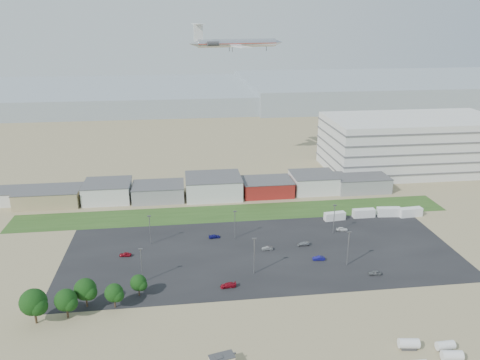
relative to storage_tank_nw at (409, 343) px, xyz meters
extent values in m
plane|color=#867855|center=(-29.15, 28.12, -1.31)|extent=(700.00, 700.00, 0.00)
cube|color=black|center=(-24.15, 48.12, -1.31)|extent=(120.00, 50.00, 0.01)
cube|color=#294B1C|center=(-29.15, 80.12, -1.30)|extent=(160.00, 16.00, 0.02)
cube|color=silver|center=(60.85, 123.12, 11.19)|extent=(80.00, 40.00, 25.00)
imported|color=navy|center=(-8.04, 41.07, -0.71)|extent=(3.81, 1.70, 1.22)
imported|color=#595B5E|center=(5.18, 30.79, -0.70)|extent=(3.75, 1.87, 1.23)
imported|color=maroon|center=(-36.43, 29.65, -0.69)|extent=(4.39, 2.00, 1.25)
imported|color=maroon|center=(-65.61, 50.96, -0.70)|extent=(3.74, 1.87, 1.22)
imported|color=navy|center=(-37.78, 60.02, -0.77)|extent=(3.88, 1.86, 1.09)
imported|color=#595B5E|center=(-22.08, 49.43, -0.75)|extent=(3.48, 1.28, 1.14)
imported|color=silver|center=(5.64, 59.91, -0.66)|extent=(4.02, 2.05, 1.31)
imported|color=#A5A5AA|center=(-10.15, 51.02, -0.75)|extent=(3.88, 1.59, 1.12)
camera|label=1|loc=(-47.34, -79.18, 66.75)|focal=35.00mm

